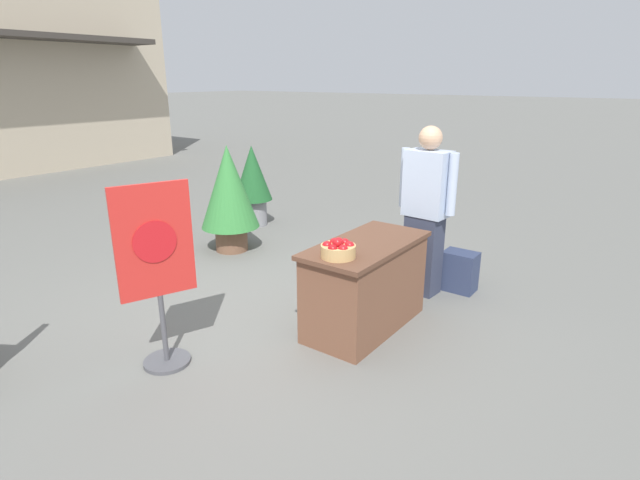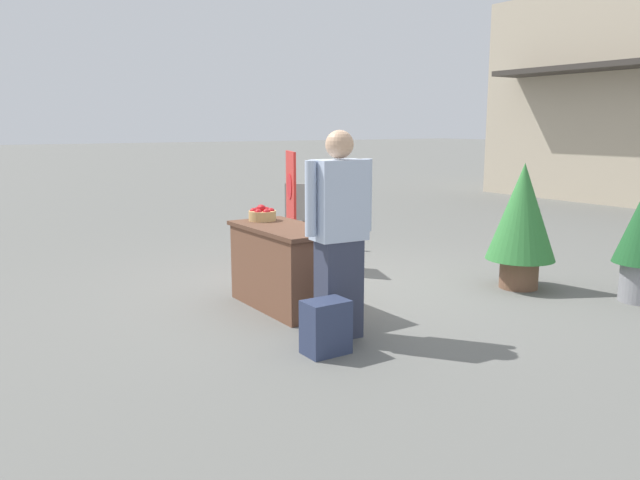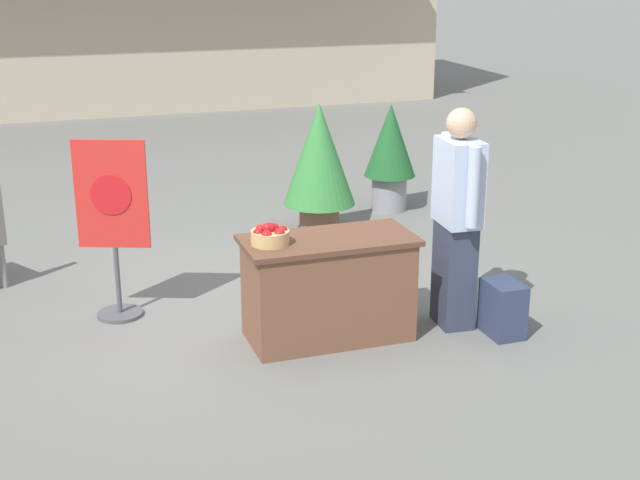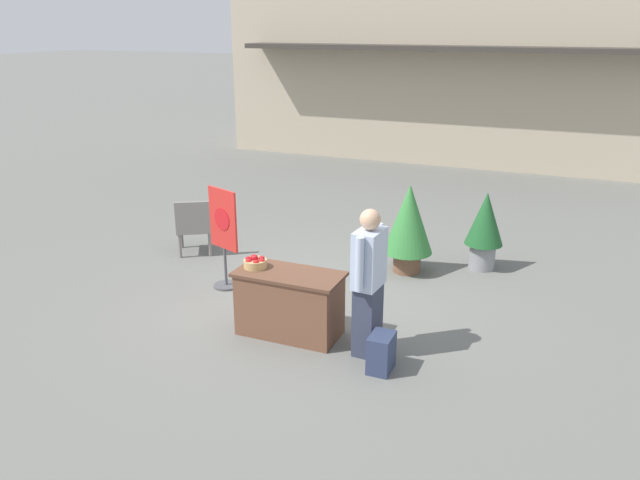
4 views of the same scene
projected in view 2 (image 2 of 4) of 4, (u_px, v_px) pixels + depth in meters
The scene contains 8 objects.
ground_plane at pixel (338, 286), 6.82m from camera, with size 120.00×120.00×0.00m, color slate.
display_table at pixel (285, 267), 5.99m from camera, with size 1.27×0.62×0.79m.
apple_basket at pixel (262, 214), 6.26m from camera, with size 0.28×0.28×0.16m.
person_visitor at pixel (339, 234), 5.04m from camera, with size 0.29×0.61×1.70m.
backpack at pixel (326, 327), 4.77m from camera, with size 0.24×0.34×0.42m.
poster_board at pixel (291, 205), 7.60m from camera, with size 0.54×0.36×1.43m.
patio_chair at pixel (307, 211), 9.10m from camera, with size 0.76×0.76×0.92m.
potted_plant_far_left at pixel (522, 217), 6.62m from camera, with size 0.73×0.73×1.35m.
Camera 2 is at (5.41, -3.80, 1.73)m, focal length 35.00 mm.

